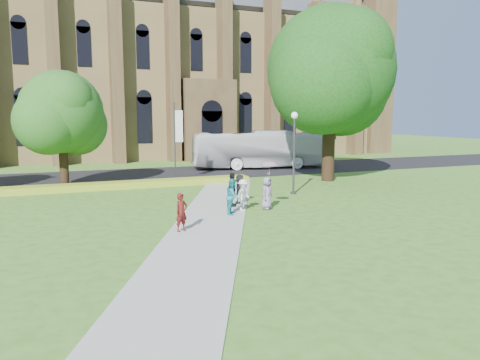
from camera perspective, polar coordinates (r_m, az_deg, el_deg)
name	(u,v)px	position (r m, az deg, el deg)	size (l,w,h in m)	color
ground	(217,226)	(21.41, -2.77, -5.67)	(160.00, 160.00, 0.00)	#3A6E21
road	(138,175)	(40.53, -12.32, 0.60)	(160.00, 10.00, 0.02)	black
footpath	(210,221)	(22.32, -3.63, -5.06)	(3.20, 30.00, 0.04)	#B2B2A8
flower_hedge	(127,185)	(33.53, -13.64, -0.56)	(18.00, 1.40, 0.45)	yellow
cathedral	(186,53)	(62.24, -6.61, 15.17)	(52.60, 18.25, 28.00)	olive
streetlamp	(294,143)	(29.90, 6.61, 4.53)	(0.44, 0.44, 5.24)	#38383D
large_tree	(330,71)	(36.71, 10.96, 12.97)	(9.60, 9.60, 13.20)	#332114
street_tree_1	(61,112)	(34.13, -20.96, 7.71)	(5.60, 5.60, 8.05)	#332114
banner_pole_0	(176,137)	(36.02, -7.79, 5.22)	(0.70, 0.10, 6.00)	#38383D
tour_coach	(259,150)	(44.60, 2.36, 3.72)	(2.98, 12.75, 3.55)	silver
pedestrian_0	(181,212)	(20.31, -7.16, -3.92)	(0.61, 0.40, 1.67)	#531413
pedestrian_1	(233,196)	(23.66, -0.87, -2.00)	(0.89, 0.69, 1.82)	teal
pedestrian_2	(243,195)	(24.48, 0.40, -1.85)	(1.08, 0.62, 1.67)	silver
pedestrian_3	(232,190)	(25.67, -0.99, -1.18)	(1.09, 0.45, 1.86)	black
pedestrian_4	(267,193)	(25.08, 3.31, -1.59)	(0.84, 0.54, 1.71)	gray
pedestrian_5	(240,189)	(26.66, -0.02, -1.07)	(1.53, 0.49, 1.65)	#242229
parasol	(269,170)	(25.07, 3.60, 1.23)	(0.83, 0.83, 0.73)	#E3A0A8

